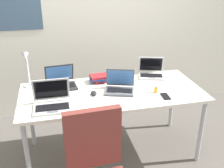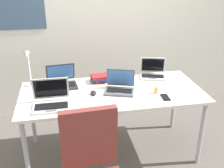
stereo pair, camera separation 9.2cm
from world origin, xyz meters
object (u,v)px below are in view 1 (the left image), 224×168
Objects in this scene: desk_lamp at (27,70)px; laptop_mid_desk at (52,102)px; laptop_center at (120,87)px; computer_mouse at (94,93)px; laptop_back_left at (151,73)px; coffee_mug at (118,78)px; pill_bottle at (156,89)px; book_stack at (99,78)px; cell_phone at (166,96)px; laptop_near_mouse at (61,83)px.

desk_lamp reaches higher than laptop_mid_desk.
laptop_center reaches higher than computer_mouse.
laptop_back_left is 3.47× the size of computer_mouse.
laptop_back_left is 1.02× the size of laptop_mid_desk.
laptop_back_left is 0.53m from laptop_center.
laptop_mid_desk is 0.81m from coffee_mug.
laptop_mid_desk is 0.43m from computer_mouse.
pill_bottle is 0.63m from book_stack.
book_stack is (-0.16, 0.27, -0.00)m from laptop_center.
laptop_back_left is at bearing 75.46° from pill_bottle.
cell_phone is at bearing -21.85° from desk_lamp.
laptop_center reaches higher than book_stack.
computer_mouse is (0.40, 0.16, -0.03)m from laptop_mid_desk.
computer_mouse is at bearing 21.78° from laptop_mid_desk.
pill_bottle is (1.00, 0.07, -0.01)m from laptop_mid_desk.
cell_phone is at bearing -51.61° from coffee_mug.
laptop_near_mouse reaches higher than pill_bottle.
desk_lamp is 5.07× the size of pill_bottle.
computer_mouse is (0.61, -0.31, -0.18)m from desk_lamp.
book_stack is 1.92× the size of coffee_mug.
laptop_near_mouse is 0.95× the size of laptop_center.
laptop_back_left is at bearing 11.13° from coffee_mug.
laptop_near_mouse is 1.06m from cell_phone.
cell_phone is 1.20× the size of coffee_mug.
coffee_mug reaches higher than pill_bottle.
laptop_mid_desk is 0.68m from book_stack.
laptop_mid_desk is (-1.11, -0.48, 0.01)m from laptop_back_left.
laptop_back_left is 2.45× the size of cell_phone.
coffee_mug is (0.31, 0.24, 0.03)m from computer_mouse.
pill_bottle is 0.70× the size of coffee_mug.
laptop_center is 0.22m from coffee_mug.
laptop_back_left reaches higher than computer_mouse.
desk_lamp is 0.71m from computer_mouse.
laptop_mid_desk reaches higher than coffee_mug.
laptop_back_left is 0.99× the size of laptop_center.
coffee_mug reaches higher than book_stack.
laptop_center is 3.51× the size of computer_mouse.
laptop_mid_desk is at bearing -65.39° from desk_lamp.
pill_bottle is at bearing -48.35° from coffee_mug.
desk_lamp reaches higher than cell_phone.
cell_phone is 0.13m from pill_bottle.
desk_lamp is 1.22× the size of laptop_mid_desk.
pill_bottle is (0.34, -0.11, -0.00)m from laptop_center.
book_stack is at bearing 142.17° from pill_bottle.
laptop_center reaches higher than pill_bottle.
laptop_mid_desk is at bearing -178.66° from cell_phone.
book_stack is (-0.50, 0.38, 0.00)m from pill_bottle.
laptop_mid_desk reaches higher than laptop_center.
laptop_near_mouse is 2.35× the size of cell_phone.
laptop_center is at bearing 161.31° from pill_bottle.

